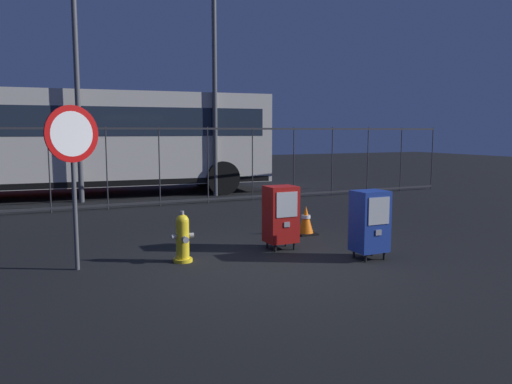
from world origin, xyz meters
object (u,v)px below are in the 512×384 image
at_px(fire_hydrant, 183,238).
at_px(bus_near, 90,137).
at_px(stop_sign, 73,153).
at_px(traffic_cone, 306,220).
at_px(newspaper_box_primary, 370,221).
at_px(newspaper_box_secondary, 281,214).
at_px(street_light_near_right, 75,45).
at_px(street_light_near_left, 214,46).

distance_m(fire_hydrant, bus_near, 8.69).
distance_m(stop_sign, traffic_cone, 4.34).
bearing_deg(stop_sign, newspaper_box_primary, -16.62).
relative_size(newspaper_box_secondary, bus_near, 0.10).
distance_m(newspaper_box_primary, newspaper_box_secondary, 1.43).
height_order(newspaper_box_primary, newspaper_box_secondary, same).
xyz_separation_m(newspaper_box_secondary, traffic_cone, (0.96, 0.85, -0.31)).
bearing_deg(bus_near, stop_sign, -93.69).
bearing_deg(traffic_cone, street_light_near_right, 117.82).
bearing_deg(bus_near, fire_hydrant, -83.98).
relative_size(fire_hydrant, street_light_near_right, 0.11).
distance_m(newspaper_box_primary, street_light_near_left, 8.82).
bearing_deg(bus_near, traffic_cone, -65.05).
height_order(traffic_cone, bus_near, bus_near).
xyz_separation_m(fire_hydrant, newspaper_box_secondary, (1.66, 0.11, 0.22)).
distance_m(newspaper_box_primary, bus_near, 10.05).
relative_size(stop_sign, street_light_near_left, 0.30).
xyz_separation_m(traffic_cone, street_light_near_right, (-3.26, 6.18, 3.84)).
distance_m(fire_hydrant, traffic_cone, 2.79).
bearing_deg(bus_near, newspaper_box_secondary, -72.96).
relative_size(fire_hydrant, newspaper_box_primary, 0.73).
bearing_deg(newspaper_box_primary, street_light_near_left, 86.09).
xyz_separation_m(stop_sign, bus_near, (1.23, 8.40, 0.11)).
relative_size(fire_hydrant, street_light_near_left, 0.10).
height_order(street_light_near_left, street_light_near_right, street_light_near_left).
xyz_separation_m(newspaper_box_secondary, bus_near, (-1.87, 8.48, 1.14)).
height_order(stop_sign, traffic_cone, stop_sign).
xyz_separation_m(newspaper_box_primary, newspaper_box_secondary, (-0.90, 1.11, 0.00)).
height_order(newspaper_box_primary, bus_near, bus_near).
bearing_deg(street_light_near_right, fire_hydrant, -84.85).
distance_m(newspaper_box_primary, stop_sign, 4.29).
relative_size(newspaper_box_primary, traffic_cone, 1.92).
bearing_deg(newspaper_box_primary, stop_sign, 163.38).
bearing_deg(stop_sign, fire_hydrant, -7.35).
bearing_deg(newspaper_box_secondary, traffic_cone, 41.31).
bearing_deg(stop_sign, street_light_near_right, 83.49).
distance_m(bus_near, street_light_near_left, 4.49).
bearing_deg(newspaper_box_primary, newspaper_box_secondary, 128.90).
bearing_deg(street_light_near_right, stop_sign, -96.51).
distance_m(traffic_cone, street_light_near_right, 7.97).
bearing_deg(bus_near, street_light_near_left, -21.33).
xyz_separation_m(newspaper_box_primary, street_light_near_right, (-3.20, 8.14, 3.52)).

